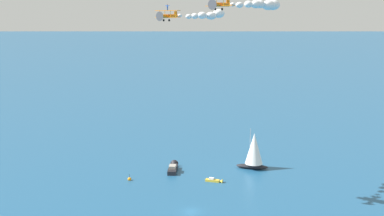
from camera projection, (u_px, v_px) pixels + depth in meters
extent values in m
plane|color=#1E517A|center=(191.00, 211.00, 127.88)|extent=(2000.00, 2000.00, 0.00)
cube|color=gold|center=(212.00, 180.00, 149.49)|extent=(3.39, 4.19, 0.66)
cone|color=gold|center=(221.00, 181.00, 148.82)|extent=(1.69, 1.62, 1.33)
cube|color=silver|center=(211.00, 178.00, 149.46)|extent=(1.69, 1.80, 0.50)
ellipsoid|color=black|center=(252.00, 166.00, 161.31)|extent=(7.69, 10.23, 1.43)
cylinder|color=#B2B2B7|center=(250.00, 146.00, 160.16)|extent=(0.14, 0.14, 11.74)
cone|color=white|center=(254.00, 148.00, 160.00)|extent=(7.70, 7.70, 9.98)
cube|color=black|center=(173.00, 170.00, 158.35)|extent=(8.52, 5.33, 1.30)
cone|color=black|center=(174.00, 165.00, 163.22)|extent=(2.87, 3.17, 2.60)
cube|color=gray|center=(172.00, 167.00, 157.53)|extent=(3.40, 2.96, 0.97)
sphere|color=orange|center=(130.00, 179.00, 150.52)|extent=(1.10, 1.10, 1.10)
cylinder|color=black|center=(129.00, 176.00, 150.31)|extent=(0.08, 0.08, 1.00)
cylinder|color=orange|center=(221.00, 5.00, 112.53)|extent=(4.41, 5.77, 0.91)
cylinder|color=yellow|center=(213.00, 5.00, 110.27)|extent=(1.18, 1.08, 1.02)
cylinder|color=#4C4C51|center=(212.00, 5.00, 109.94)|extent=(1.94, 1.38, 2.34)
cube|color=orange|center=(220.00, 6.00, 112.35)|extent=(6.65, 5.18, 0.23)
cylinder|color=yellow|center=(229.00, 2.00, 110.69)|extent=(0.16, 0.15, 1.62)
cylinder|color=yellow|center=(223.00, 2.00, 111.65)|extent=(0.16, 0.15, 1.62)
cylinder|color=yellow|center=(217.00, 2.00, 112.73)|extent=(0.16, 0.15, 1.62)
cylinder|color=yellow|center=(211.00, 2.00, 113.70)|extent=(0.16, 0.15, 1.62)
cube|color=orange|center=(228.00, 2.00, 114.64)|extent=(0.73, 0.97, 1.20)
cube|color=orange|center=(228.00, 5.00, 114.75)|extent=(2.57, 2.17, 0.12)
cylinder|color=black|center=(222.00, 9.00, 111.56)|extent=(0.45, 0.57, 0.60)
cylinder|color=black|center=(215.00, 9.00, 112.63)|extent=(0.45, 0.57, 0.60)
ellipsoid|color=white|center=(233.00, 5.00, 116.28)|extent=(1.68, 1.74, 0.94)
ellipsoid|color=white|center=(240.00, 5.00, 118.96)|extent=(2.69, 2.88, 1.38)
ellipsoid|color=white|center=(248.00, 4.00, 121.22)|extent=(2.97, 3.07, 1.68)
ellipsoid|color=white|center=(256.00, 4.00, 123.73)|extent=(3.84, 4.11, 1.96)
ellipsoid|color=white|center=(260.00, 4.00, 126.75)|extent=(4.01, 4.27, 2.09)
ellipsoid|color=white|center=(268.00, 5.00, 128.94)|extent=(5.09, 5.51, 2.53)
ellipsoid|color=white|center=(273.00, 5.00, 131.75)|extent=(5.36, 5.76, 2.73)
cylinder|color=orange|center=(168.00, 16.00, 124.65)|extent=(4.41, 5.77, 0.91)
cylinder|color=yellow|center=(161.00, 16.00, 122.39)|extent=(1.18, 1.08, 1.02)
cylinder|color=#4C4C51|center=(160.00, 16.00, 122.06)|extent=(1.94, 1.38, 2.34)
cube|color=orange|center=(168.00, 17.00, 124.47)|extent=(6.65, 5.18, 0.23)
cube|color=orange|center=(168.00, 11.00, 124.16)|extent=(6.65, 5.18, 0.23)
cylinder|color=yellow|center=(175.00, 14.00, 122.81)|extent=(0.16, 0.15, 1.62)
cylinder|color=yellow|center=(170.00, 14.00, 123.78)|extent=(0.16, 0.15, 1.62)
cylinder|color=yellow|center=(165.00, 14.00, 124.85)|extent=(0.16, 0.15, 1.62)
cylinder|color=yellow|center=(160.00, 14.00, 125.82)|extent=(0.16, 0.15, 1.62)
cube|color=orange|center=(176.00, 14.00, 126.76)|extent=(0.73, 0.97, 1.20)
cube|color=orange|center=(176.00, 16.00, 126.87)|extent=(2.57, 2.17, 0.12)
cylinder|color=black|center=(169.00, 20.00, 123.68)|extent=(0.45, 0.57, 0.60)
cylinder|color=black|center=(164.00, 20.00, 124.76)|extent=(0.45, 0.57, 0.60)
cylinder|color=#262628|center=(167.00, 9.00, 124.07)|extent=(0.12, 0.12, 0.90)
cylinder|color=#1E4CB2|center=(168.00, 9.00, 124.01)|extent=(0.19, 0.19, 0.78)
cylinder|color=#1E4CB2|center=(167.00, 9.00, 124.13)|extent=(0.19, 0.19, 0.78)
cube|color=#1E4CB2|center=(167.00, 6.00, 123.95)|extent=(0.40, 0.36, 0.53)
sphere|color=brown|center=(167.00, 4.00, 123.87)|extent=(0.21, 0.21, 0.21)
cylinder|color=#1E4CB2|center=(169.00, 5.00, 123.65)|extent=(0.53, 0.41, 0.10)
cylinder|color=#1E4CB2|center=(166.00, 6.00, 124.20)|extent=(0.53, 0.41, 0.10)
ellipsoid|color=white|center=(180.00, 16.00, 128.58)|extent=(1.58, 1.63, 0.90)
ellipsoid|color=white|center=(189.00, 16.00, 130.96)|extent=(2.35, 2.48, 1.25)
ellipsoid|color=white|center=(195.00, 16.00, 133.83)|extent=(2.73, 2.84, 1.52)
ellipsoid|color=white|center=(202.00, 15.00, 136.33)|extent=(3.60, 3.83, 1.89)
ellipsoid|color=white|center=(211.00, 16.00, 138.53)|extent=(4.29, 4.65, 2.13)
ellipsoid|color=white|center=(219.00, 14.00, 140.83)|extent=(4.61, 4.88, 2.45)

